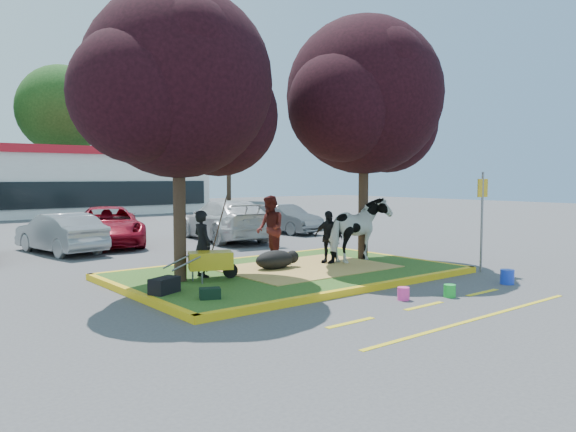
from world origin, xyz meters
TOP-DOWN VIEW (x-y plane):
  - ground at (0.00, 0.00)m, footprint 90.00×90.00m
  - median_island at (0.00, 0.00)m, footprint 8.00×5.00m
  - curb_near at (0.00, -2.58)m, footprint 8.30×0.16m
  - curb_far at (0.00, 2.58)m, footprint 8.30×0.16m
  - curb_left at (-4.08, 0.00)m, footprint 0.16×5.30m
  - curb_right at (4.08, 0.00)m, footprint 0.16×5.30m
  - straw_bedding at (0.60, 0.00)m, footprint 4.20×3.00m
  - tree_purple_left at (-2.78, 0.38)m, footprint 5.06×4.20m
  - tree_purple_right at (2.92, 0.18)m, footprint 5.30×4.40m
  - fire_lane_stripe_a at (-2.00, -4.20)m, footprint 1.10×0.12m
  - fire_lane_stripe_b at (0.00, -4.20)m, footprint 1.10×0.12m
  - fire_lane_stripe_c at (2.00, -4.20)m, footprint 1.10×0.12m
  - fire_lane_long at (0.00, -5.40)m, footprint 6.00×0.10m
  - retail_building at (2.00, 27.98)m, footprint 20.40×8.40m
  - cow at (2.40, -0.13)m, footprint 2.24×1.35m
  - calf at (-0.17, 0.34)m, footprint 1.15×0.70m
  - handler at (-2.15, 0.53)m, footprint 0.38×0.57m
  - visitor_a at (0.53, 1.46)m, footprint 0.94×1.06m
  - visitor_b at (1.55, 0.20)m, footprint 0.61×0.91m
  - wheelbarrow at (-2.25, -0.01)m, footprint 1.72×0.92m
  - gear_bag_dark at (-3.70, -0.62)m, footprint 0.71×0.57m
  - gear_bag_green at (-3.25, -1.64)m, footprint 0.46×0.39m
  - sign_post at (4.30, -2.70)m, footprint 0.37×0.07m
  - bucket_green at (1.07, -4.02)m, footprint 0.33×0.33m
  - bucket_pink at (0.10, -3.61)m, footprint 0.26×0.26m
  - bucket_blue at (3.32, -4.01)m, footprint 0.36×0.36m
  - car_silver at (-3.14, 7.99)m, footprint 1.98×4.14m
  - car_red at (-1.17, 9.02)m, footprint 3.77×5.53m
  - car_white at (3.05, 7.77)m, footprint 3.03×5.72m
  - car_grey at (6.64, 8.54)m, footprint 1.55×3.88m

SIDE VIEW (x-z plane):
  - ground at x=0.00m, z-range 0.00..0.00m
  - fire_lane_stripe_a at x=-2.00m, z-range 0.00..0.01m
  - fire_lane_stripe_b at x=0.00m, z-range 0.00..0.01m
  - fire_lane_stripe_c at x=2.00m, z-range 0.00..0.01m
  - fire_lane_long at x=0.00m, z-range 0.00..0.01m
  - median_island at x=0.00m, z-range 0.00..0.15m
  - curb_near at x=0.00m, z-range 0.00..0.15m
  - curb_far at x=0.00m, z-range 0.00..0.15m
  - curb_left at x=-4.08m, z-range 0.00..0.15m
  - curb_right at x=4.08m, z-range 0.00..0.15m
  - bucket_pink at x=0.10m, z-range 0.00..0.26m
  - bucket_green at x=1.07m, z-range 0.00..0.26m
  - straw_bedding at x=0.60m, z-range 0.15..0.16m
  - bucket_blue at x=3.32m, z-range 0.00..0.34m
  - gear_bag_green at x=-3.25m, z-range 0.15..0.36m
  - gear_bag_dark at x=-3.70m, z-range 0.15..0.47m
  - calf at x=-0.17m, z-range 0.15..0.63m
  - wheelbarrow at x=-2.25m, z-range 0.27..0.93m
  - car_grey at x=6.64m, z-range 0.00..1.25m
  - car_silver at x=-3.14m, z-range 0.00..1.31m
  - car_red at x=-1.17m, z-range 0.00..1.40m
  - car_white at x=3.05m, z-range 0.00..1.58m
  - visitor_b at x=1.55m, z-range 0.15..1.58m
  - handler at x=-2.15m, z-range 0.15..1.71m
  - cow at x=2.40m, z-range 0.15..1.92m
  - visitor_a at x=0.53m, z-range 0.15..1.98m
  - sign_post at x=4.30m, z-range 0.32..2.94m
  - retail_building at x=2.00m, z-range 0.05..4.45m
  - tree_purple_left at x=-2.78m, z-range 1.10..7.61m
  - tree_purple_right at x=2.92m, z-range 1.15..7.97m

